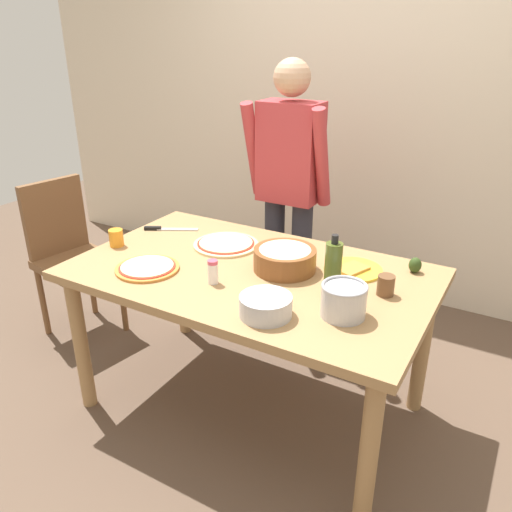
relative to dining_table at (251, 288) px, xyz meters
name	(u,v)px	position (x,y,z in m)	size (l,w,h in m)	color
ground	(251,405)	(0.00, 0.00, -0.67)	(8.00, 8.00, 0.00)	brown
wall_back	(374,105)	(0.00, 1.60, 0.63)	(5.60, 0.10, 2.60)	beige
dining_table	(251,288)	(0.00, 0.00, 0.00)	(1.60, 0.96, 0.76)	#A37A4C
person_cook	(289,185)	(-0.19, 0.76, 0.27)	(0.49, 0.25, 1.62)	#2D2D38
chair_wooden_left	(69,250)	(-1.32, 0.09, -0.13)	(0.46, 0.46, 0.95)	brown
pizza_raw_on_board	(226,244)	(-0.25, 0.18, 0.10)	(0.32, 0.32, 0.02)	beige
pizza_cooked_on_tray	(147,268)	(-0.40, -0.23, 0.10)	(0.29, 0.29, 0.02)	#C67A33
plate_with_slice	(353,269)	(0.40, 0.22, 0.10)	(0.26, 0.26, 0.02)	gold
popcorn_bowl	(285,257)	(0.13, 0.08, 0.15)	(0.28, 0.28, 0.11)	brown
mixing_bowl_steel	(266,306)	(0.25, -0.31, 0.13)	(0.20, 0.20, 0.08)	#B7B7BC
olive_oil_bottle	(333,268)	(0.40, -0.02, 0.20)	(0.07, 0.07, 0.26)	#47561E
steel_pot	(344,300)	(0.50, -0.17, 0.16)	(0.17, 0.17, 0.13)	#B7B7BC
cup_orange	(116,238)	(-0.72, -0.09, 0.13)	(0.07, 0.07, 0.09)	orange
cup_small_brown	(386,285)	(0.59, 0.07, 0.13)	(0.07, 0.07, 0.09)	brown
salt_shaker	(213,272)	(-0.07, -0.19, 0.14)	(0.04, 0.04, 0.11)	white
chef_knife	(164,229)	(-0.66, 0.20, 0.10)	(0.27, 0.16, 0.02)	silver
avocado	(415,265)	(0.64, 0.35, 0.13)	(0.06, 0.06, 0.07)	#2D4219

